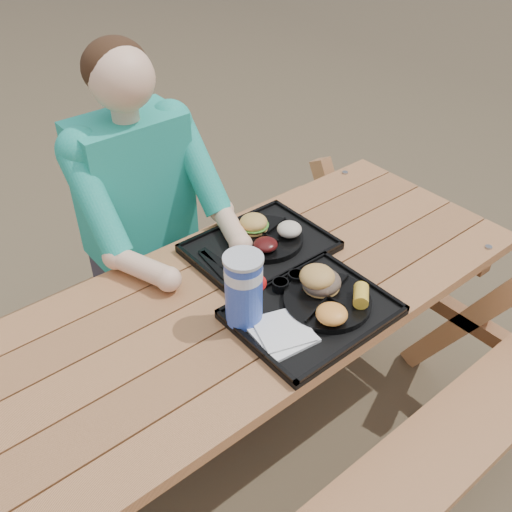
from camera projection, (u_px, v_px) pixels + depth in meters
ground at (256, 435)px, 2.22m from camera, size 60.00×60.00×0.00m
picnic_table at (256, 370)px, 1.99m from camera, size 1.80×1.49×0.75m
tray_near at (312, 313)px, 1.67m from camera, size 0.45×0.35×0.02m
tray_far at (260, 248)px, 1.92m from camera, size 0.45×0.35×0.02m
plate_near at (327, 301)px, 1.68m from camera, size 0.26×0.26×0.02m
plate_far at (265, 239)px, 1.93m from camera, size 0.26×0.26×0.02m
napkin_stack at (283, 334)px, 1.57m from camera, size 0.17×0.17×0.02m
soda_cup at (244, 291)px, 1.57m from camera, size 0.11×0.11×0.21m
condiment_bbq at (280, 285)px, 1.73m from camera, size 0.05×0.05×0.03m
condiment_mustard at (296, 277)px, 1.76m from camera, size 0.05×0.05×0.03m
sandwich at (322, 273)px, 1.68m from camera, size 0.11×0.11×0.12m
mac_cheese at (332, 314)px, 1.59m from camera, size 0.09×0.09×0.05m
corn_cob at (361, 295)px, 1.65m from camera, size 0.11×0.11×0.04m
cutlery_far at (217, 261)px, 1.84m from camera, size 0.04×0.16×0.01m
burger at (254, 219)px, 1.93m from camera, size 0.10×0.10×0.09m
baked_beans at (266, 245)px, 1.86m from camera, size 0.08×0.08×0.04m
potato_salad at (289, 229)px, 1.92m from camera, size 0.08×0.08×0.05m
diner at (144, 241)px, 2.16m from camera, size 0.48×0.84×1.28m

